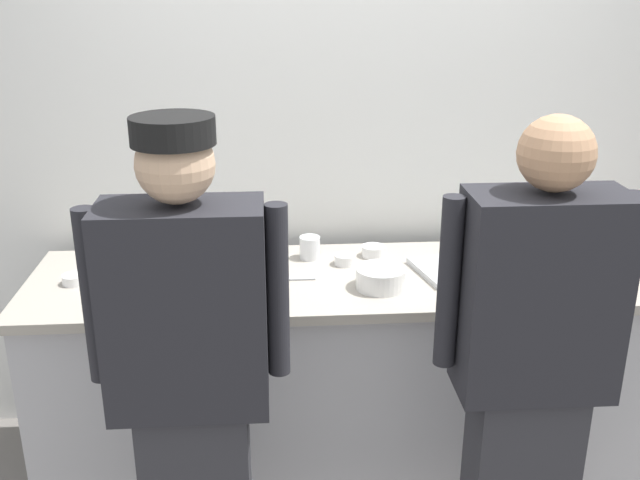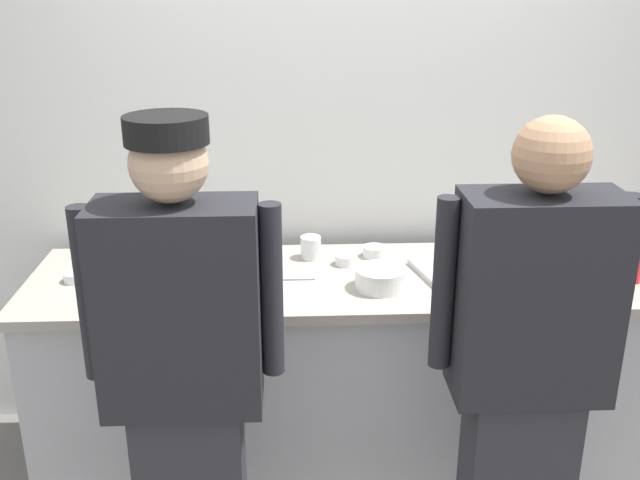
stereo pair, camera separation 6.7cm
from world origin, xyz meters
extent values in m
cube|color=white|center=(0.00, 0.89, 1.48)|extent=(4.18, 0.10, 2.96)
cube|color=#B2B2B7|center=(0.00, 0.39, 0.44)|extent=(2.61, 0.68, 0.88)
cube|color=#A8A093|center=(0.00, 0.39, 0.90)|extent=(2.66, 0.74, 0.04)
cube|color=#232328|center=(-0.59, -0.38, 1.16)|extent=(0.48, 0.24, 0.66)
cylinder|color=#232328|center=(-0.87, -0.34, 1.19)|extent=(0.07, 0.07, 0.56)
cylinder|color=#232328|center=(-0.31, -0.34, 1.19)|extent=(0.07, 0.07, 0.56)
sphere|color=tan|center=(-0.59, -0.38, 1.60)|extent=(0.22, 0.22, 0.22)
cylinder|color=black|center=(-0.59, -0.38, 1.70)|extent=(0.24, 0.24, 0.08)
cube|color=#232328|center=(0.50, -0.38, 1.17)|extent=(0.49, 0.24, 0.66)
cylinder|color=#232328|center=(0.22, -0.34, 1.20)|extent=(0.07, 0.07, 0.56)
cylinder|color=#232328|center=(0.77, -0.34, 1.20)|extent=(0.07, 0.07, 0.56)
sphere|color=tan|center=(0.50, -0.38, 1.62)|extent=(0.23, 0.23, 0.23)
cylinder|color=white|center=(0.93, 0.42, 0.93)|extent=(0.21, 0.21, 0.01)
cylinder|color=white|center=(0.93, 0.42, 0.94)|extent=(0.21, 0.21, 0.01)
cylinder|color=white|center=(0.93, 0.42, 0.95)|extent=(0.21, 0.21, 0.01)
cylinder|color=white|center=(0.93, 0.42, 0.97)|extent=(0.21, 0.21, 0.01)
cylinder|color=white|center=(0.93, 0.42, 0.98)|extent=(0.21, 0.21, 0.01)
cylinder|color=white|center=(0.10, 0.25, 0.93)|extent=(0.20, 0.20, 0.01)
cylinder|color=white|center=(0.10, 0.25, 0.94)|extent=(0.20, 0.20, 0.01)
cylinder|color=white|center=(0.10, 0.25, 0.95)|extent=(0.20, 0.20, 0.01)
cylinder|color=white|center=(0.10, 0.25, 0.97)|extent=(0.20, 0.20, 0.01)
cylinder|color=white|center=(0.10, 0.25, 0.98)|extent=(0.20, 0.20, 0.01)
cylinder|color=white|center=(0.10, 0.25, 0.99)|extent=(0.20, 0.20, 0.01)
cylinder|color=white|center=(0.10, 0.25, 1.00)|extent=(0.20, 0.20, 0.01)
cylinder|color=#B7BABF|center=(-0.72, 0.41, 0.98)|extent=(0.32, 0.32, 0.10)
cube|color=#B7BABF|center=(0.50, 0.41, 0.94)|extent=(0.50, 0.40, 0.02)
cylinder|color=red|center=(1.13, 0.28, 1.00)|extent=(0.06, 0.06, 0.15)
cone|color=red|center=(1.13, 0.28, 1.09)|extent=(0.05, 0.05, 0.04)
cylinder|color=#56A333|center=(0.65, 0.17, 1.01)|extent=(0.06, 0.06, 0.17)
cone|color=#56A333|center=(0.65, 0.17, 1.11)|extent=(0.05, 0.05, 0.04)
cylinder|color=white|center=(-0.02, 0.51, 0.95)|extent=(0.09, 0.09, 0.04)
cylinder|color=gold|center=(-0.02, 0.51, 0.96)|extent=(0.07, 0.07, 0.01)
cylinder|color=white|center=(0.12, 0.60, 0.95)|extent=(0.10, 0.10, 0.05)
cylinder|color=gold|center=(0.12, 0.60, 0.96)|extent=(0.08, 0.08, 0.01)
cylinder|color=white|center=(-1.13, 0.38, 0.94)|extent=(0.09, 0.09, 0.04)
cylinder|color=red|center=(-1.13, 0.38, 0.96)|extent=(0.07, 0.07, 0.01)
cylinder|color=white|center=(-0.16, 0.59, 0.97)|extent=(0.09, 0.09, 0.10)
cube|color=#B7BABF|center=(-0.25, 0.37, 0.93)|extent=(0.19, 0.03, 0.01)
cube|color=black|center=(-0.38, 0.37, 0.93)|extent=(0.09, 0.03, 0.02)
camera|label=1|loc=(-0.33, -2.37, 2.11)|focal=40.73mm
camera|label=2|loc=(-0.26, -2.37, 2.11)|focal=40.73mm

